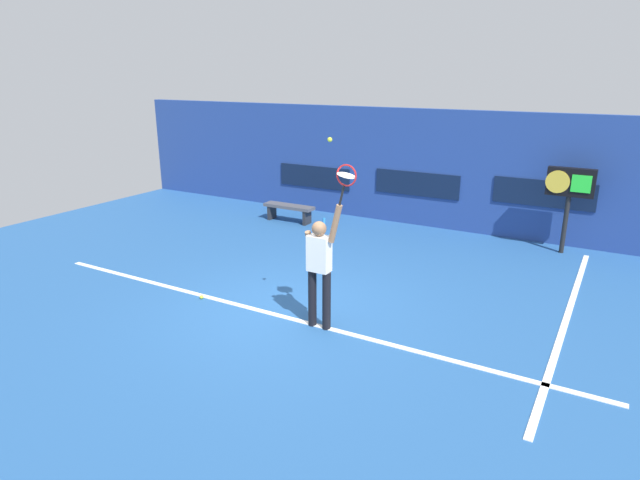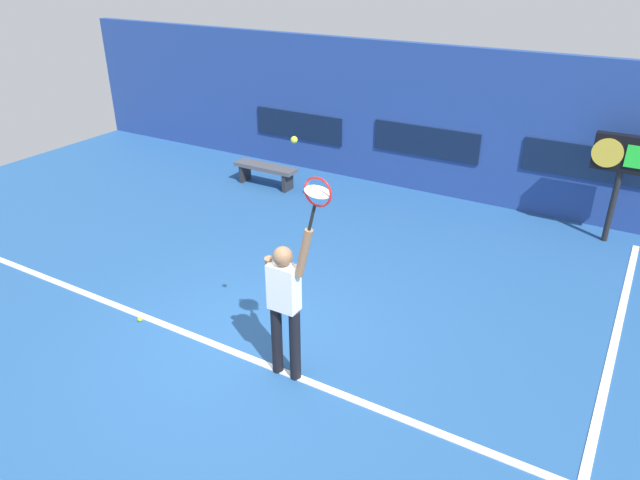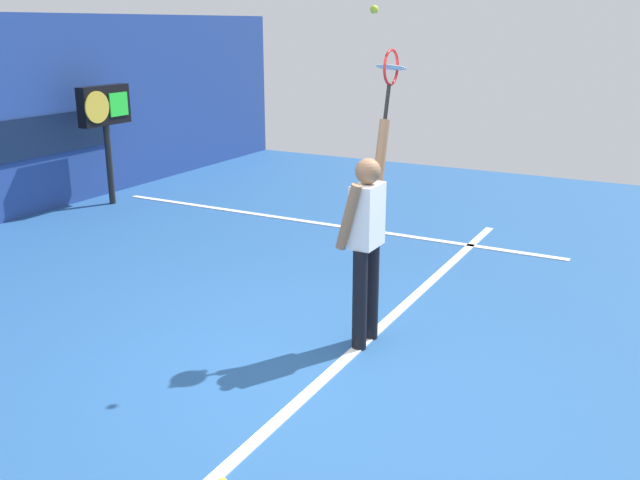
{
  "view_description": "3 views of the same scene",
  "coord_description": "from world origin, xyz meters",
  "px_view_note": "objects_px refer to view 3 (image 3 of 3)",
  "views": [
    {
      "loc": [
        4.57,
        -6.81,
        3.77
      ],
      "look_at": [
        0.63,
        0.03,
        1.3
      ],
      "focal_mm": 30.24,
      "sensor_mm": 36.0,
      "label": 1
    },
    {
      "loc": [
        3.91,
        -4.8,
        4.52
      ],
      "look_at": [
        0.89,
        0.35,
        1.54
      ],
      "focal_mm": 32.79,
      "sensor_mm": 36.0,
      "label": 2
    },
    {
      "loc": [
        -4.52,
        -2.66,
        2.76
      ],
      "look_at": [
        0.44,
        0.01,
        1.03
      ],
      "focal_mm": 39.46,
      "sensor_mm": 36.0,
      "label": 3
    }
  ],
  "objects_px": {
    "tennis_player": "(366,236)",
    "scoreboard_clock": "(105,112)",
    "tennis_ball": "(374,9)",
    "tennis_racket": "(391,71)"
  },
  "relations": [
    {
      "from": "tennis_ball",
      "to": "tennis_racket",
      "type": "bearing_deg",
      "value": -8.42
    },
    {
      "from": "tennis_racket",
      "to": "tennis_ball",
      "type": "relative_size",
      "value": 9.2
    },
    {
      "from": "tennis_racket",
      "to": "scoreboard_clock",
      "type": "height_order",
      "value": "tennis_racket"
    },
    {
      "from": "scoreboard_clock",
      "to": "tennis_racket",
      "type": "bearing_deg",
      "value": -112.29
    },
    {
      "from": "tennis_player",
      "to": "scoreboard_clock",
      "type": "relative_size",
      "value": 1.07
    },
    {
      "from": "tennis_racket",
      "to": "tennis_ball",
      "type": "height_order",
      "value": "tennis_ball"
    },
    {
      "from": "tennis_racket",
      "to": "scoreboard_clock",
      "type": "bearing_deg",
      "value": 67.71
    },
    {
      "from": "tennis_racket",
      "to": "tennis_player",
      "type": "bearing_deg",
      "value": 179.43
    },
    {
      "from": "tennis_ball",
      "to": "scoreboard_clock",
      "type": "bearing_deg",
      "value": 65.2
    },
    {
      "from": "tennis_player",
      "to": "tennis_ball",
      "type": "distance_m",
      "value": 1.87
    }
  ]
}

